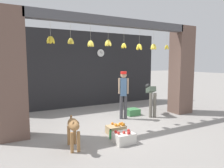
{
  "coord_description": "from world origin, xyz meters",
  "views": [
    {
      "loc": [
        -2.89,
        -5.15,
        1.91
      ],
      "look_at": [
        0.0,
        0.44,
        1.21
      ],
      "focal_mm": 32.0,
      "sensor_mm": 36.0,
      "label": 1
    }
  ],
  "objects_px": {
    "shopkeeper": "(123,91)",
    "fruit_crate_oranges": "(116,129)",
    "water_bottle": "(110,134)",
    "produce_box_green": "(132,112)",
    "wall_clock": "(101,53)",
    "dog": "(73,127)",
    "worker_stooping": "(151,95)",
    "fruit_crate_apples": "(124,138)"
  },
  "relations": [
    {
      "from": "worker_stooping",
      "to": "produce_box_green",
      "type": "xyz_separation_m",
      "value": [
        -0.54,
        0.37,
        -0.63
      ]
    },
    {
      "from": "produce_box_green",
      "to": "water_bottle",
      "type": "relative_size",
      "value": 1.82
    },
    {
      "from": "dog",
      "to": "fruit_crate_apples",
      "type": "distance_m",
      "value": 1.22
    },
    {
      "from": "fruit_crate_oranges",
      "to": "produce_box_green",
      "type": "bearing_deg",
      "value": 43.96
    },
    {
      "from": "water_bottle",
      "to": "wall_clock",
      "type": "bearing_deg",
      "value": 69.1
    },
    {
      "from": "worker_stooping",
      "to": "water_bottle",
      "type": "relative_size",
      "value": 4.39
    },
    {
      "from": "shopkeeper",
      "to": "produce_box_green",
      "type": "distance_m",
      "value": 1.03
    },
    {
      "from": "shopkeeper",
      "to": "worker_stooping",
      "type": "height_order",
      "value": "shopkeeper"
    },
    {
      "from": "fruit_crate_apples",
      "to": "produce_box_green",
      "type": "relative_size",
      "value": 1.0
    },
    {
      "from": "fruit_crate_oranges",
      "to": "fruit_crate_apples",
      "type": "distance_m",
      "value": 0.68
    },
    {
      "from": "shopkeeper",
      "to": "worker_stooping",
      "type": "relative_size",
      "value": 1.45
    },
    {
      "from": "shopkeeper",
      "to": "water_bottle",
      "type": "relative_size",
      "value": 6.36
    },
    {
      "from": "produce_box_green",
      "to": "water_bottle",
      "type": "xyz_separation_m",
      "value": [
        -1.74,
        -1.67,
        0.01
      ]
    },
    {
      "from": "water_bottle",
      "to": "produce_box_green",
      "type": "bearing_deg",
      "value": 43.78
    },
    {
      "from": "worker_stooping",
      "to": "produce_box_green",
      "type": "bearing_deg",
      "value": 168.24
    },
    {
      "from": "dog",
      "to": "produce_box_green",
      "type": "height_order",
      "value": "dog"
    },
    {
      "from": "dog",
      "to": "wall_clock",
      "type": "relative_size",
      "value": 2.46
    },
    {
      "from": "worker_stooping",
      "to": "fruit_crate_oranges",
      "type": "relative_size",
      "value": 2.28
    },
    {
      "from": "dog",
      "to": "water_bottle",
      "type": "height_order",
      "value": "dog"
    },
    {
      "from": "wall_clock",
      "to": "shopkeeper",
      "type": "bearing_deg",
      "value": -95.97
    },
    {
      "from": "fruit_crate_apples",
      "to": "shopkeeper",
      "type": "bearing_deg",
      "value": 59.7
    },
    {
      "from": "shopkeeper",
      "to": "water_bottle",
      "type": "height_order",
      "value": "shopkeeper"
    },
    {
      "from": "worker_stooping",
      "to": "wall_clock",
      "type": "bearing_deg",
      "value": 131.4
    },
    {
      "from": "fruit_crate_oranges",
      "to": "shopkeeper",
      "type": "bearing_deg",
      "value": 51.39
    },
    {
      "from": "fruit_crate_oranges",
      "to": "water_bottle",
      "type": "bearing_deg",
      "value": -137.02
    },
    {
      "from": "dog",
      "to": "wall_clock",
      "type": "xyz_separation_m",
      "value": [
        2.41,
        3.9,
        1.81
      ]
    },
    {
      "from": "dog",
      "to": "water_bottle",
      "type": "distance_m",
      "value": 1.05
    },
    {
      "from": "produce_box_green",
      "to": "water_bottle",
      "type": "bearing_deg",
      "value": -136.22
    },
    {
      "from": "shopkeeper",
      "to": "worker_stooping",
      "type": "xyz_separation_m",
      "value": [
        1.09,
        -0.09,
        -0.2
      ]
    },
    {
      "from": "fruit_crate_apples",
      "to": "produce_box_green",
      "type": "xyz_separation_m",
      "value": [
        1.57,
        2.03,
        -0.02
      ]
    },
    {
      "from": "water_bottle",
      "to": "wall_clock",
      "type": "height_order",
      "value": "wall_clock"
    },
    {
      "from": "water_bottle",
      "to": "dog",
      "type": "bearing_deg",
      "value": -172.63
    },
    {
      "from": "dog",
      "to": "produce_box_green",
      "type": "bearing_deg",
      "value": 130.15
    },
    {
      "from": "produce_box_green",
      "to": "wall_clock",
      "type": "bearing_deg",
      "value": 98.12
    },
    {
      "from": "dog",
      "to": "shopkeeper",
      "type": "relative_size",
      "value": 0.53
    },
    {
      "from": "water_bottle",
      "to": "wall_clock",
      "type": "distance_m",
      "value": 4.6
    },
    {
      "from": "shopkeeper",
      "to": "fruit_crate_oranges",
      "type": "relative_size",
      "value": 3.3
    },
    {
      "from": "fruit_crate_oranges",
      "to": "fruit_crate_apples",
      "type": "height_order",
      "value": "fruit_crate_apples"
    },
    {
      "from": "water_bottle",
      "to": "shopkeeper",
      "type": "bearing_deg",
      "value": 49.36
    },
    {
      "from": "fruit_crate_oranges",
      "to": "wall_clock",
      "type": "relative_size",
      "value": 1.41
    },
    {
      "from": "shopkeeper",
      "to": "fruit_crate_oranges",
      "type": "distance_m",
      "value": 1.62
    },
    {
      "from": "fruit_crate_oranges",
      "to": "worker_stooping",
      "type": "bearing_deg",
      "value": 27.08
    }
  ]
}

